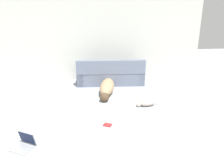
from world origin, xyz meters
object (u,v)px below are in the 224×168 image
dog (107,87)px  book_red (108,125)px  couch (111,75)px  cat (146,103)px  laptop_open (25,143)px

dog → book_red: size_ratio=8.44×
couch → cat: size_ratio=3.72×
laptop_open → book_red: bearing=51.3°
book_red → cat: bearing=38.7°
dog → cat: dog is taller
cat → dog: bearing=-56.1°
book_red → couch: bearing=81.9°
dog → cat: (0.86, -0.99, -0.10)m
cat → book_red: size_ratio=2.87×
laptop_open → dog: bearing=86.0°
book_red → laptop_open: bearing=-159.5°
cat → couch: bearing=-77.4°
couch → dog: couch is taller
couch → laptop_open: size_ratio=4.69×
cat → laptop_open: (-2.51, -1.38, 0.02)m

